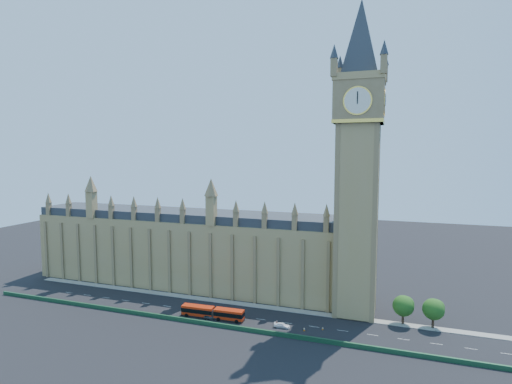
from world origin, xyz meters
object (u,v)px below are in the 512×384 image
(car_grey, at_px, (212,317))
(car_silver, at_px, (230,318))
(car_white, at_px, (282,325))
(red_bus, at_px, (212,313))

(car_grey, relative_size, car_silver, 1.13)
(car_white, bearing_deg, car_grey, 88.45)
(car_grey, bearing_deg, car_white, -93.90)
(car_silver, height_order, car_white, car_silver)
(car_grey, distance_m, car_silver, 5.61)
(red_bus, distance_m, car_white, 21.51)
(car_silver, relative_size, car_white, 0.90)
(car_grey, relative_size, car_white, 1.01)
(car_white, bearing_deg, car_silver, 85.84)
(red_bus, bearing_deg, car_white, -1.11)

